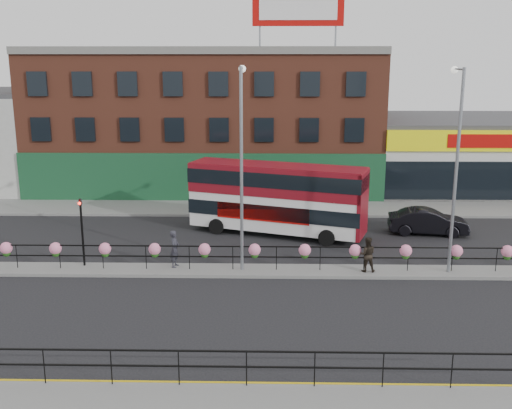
{
  "coord_description": "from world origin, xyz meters",
  "views": [
    {
      "loc": [
        0.62,
        -26.04,
        9.52
      ],
      "look_at": [
        0.0,
        3.0,
        2.5
      ],
      "focal_mm": 42.0,
      "sensor_mm": 36.0,
      "label": 1
    }
  ],
  "objects_px": {
    "pedestrian_b": "(367,254)",
    "lamp_column_west": "(242,152)",
    "pedestrian_a": "(175,249)",
    "lamp_column_east": "(456,153)",
    "car": "(428,222)",
    "double_decker_bus": "(277,192)"
  },
  "relations": [
    {
      "from": "pedestrian_a",
      "to": "lamp_column_east",
      "type": "xyz_separation_m",
      "value": [
        12.53,
        -0.24,
        4.53
      ]
    },
    {
      "from": "lamp_column_west",
      "to": "lamp_column_east",
      "type": "xyz_separation_m",
      "value": [
        9.4,
        -0.13,
        -0.02
      ]
    },
    {
      "from": "pedestrian_a",
      "to": "lamp_column_west",
      "type": "distance_m",
      "value": 5.53
    },
    {
      "from": "pedestrian_a",
      "to": "lamp_column_east",
      "type": "distance_m",
      "value": 13.33
    },
    {
      "from": "car",
      "to": "pedestrian_a",
      "type": "xyz_separation_m",
      "value": [
        -13.29,
        -6.16,
        0.3
      ]
    },
    {
      "from": "pedestrian_a",
      "to": "pedestrian_b",
      "type": "xyz_separation_m",
      "value": [
        8.82,
        -0.47,
        -0.06
      ]
    },
    {
      "from": "car",
      "to": "pedestrian_b",
      "type": "distance_m",
      "value": 8.0
    },
    {
      "from": "pedestrian_a",
      "to": "pedestrian_b",
      "type": "bearing_deg",
      "value": -83.23
    },
    {
      "from": "pedestrian_a",
      "to": "double_decker_bus",
      "type": "bearing_deg",
      "value": -29.51
    },
    {
      "from": "double_decker_bus",
      "to": "lamp_column_west",
      "type": "distance_m",
      "value": 6.99
    },
    {
      "from": "lamp_column_west",
      "to": "pedestrian_b",
      "type": "bearing_deg",
      "value": -3.63
    },
    {
      "from": "lamp_column_east",
      "to": "pedestrian_a",
      "type": "bearing_deg",
      "value": 178.91
    },
    {
      "from": "pedestrian_a",
      "to": "car",
      "type": "bearing_deg",
      "value": -55.29
    },
    {
      "from": "pedestrian_a",
      "to": "lamp_column_east",
      "type": "bearing_deg",
      "value": -81.25
    },
    {
      "from": "car",
      "to": "lamp_column_west",
      "type": "relative_size",
      "value": 0.49
    },
    {
      "from": "car",
      "to": "double_decker_bus",
      "type": "bearing_deg",
      "value": 98.44
    },
    {
      "from": "lamp_column_west",
      "to": "lamp_column_east",
      "type": "height_order",
      "value": "lamp_column_west"
    },
    {
      "from": "double_decker_bus",
      "to": "pedestrian_a",
      "type": "xyz_separation_m",
      "value": [
        -4.83,
        -5.89,
        -1.41
      ]
    },
    {
      "from": "lamp_column_east",
      "to": "double_decker_bus",
      "type": "bearing_deg",
      "value": 141.47
    },
    {
      "from": "pedestrian_a",
      "to": "pedestrian_b",
      "type": "distance_m",
      "value": 8.83
    },
    {
      "from": "double_decker_bus",
      "to": "lamp_column_east",
      "type": "xyz_separation_m",
      "value": [
        7.7,
        -6.13,
        3.12
      ]
    },
    {
      "from": "pedestrian_b",
      "to": "lamp_column_west",
      "type": "height_order",
      "value": "lamp_column_west"
    }
  ]
}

